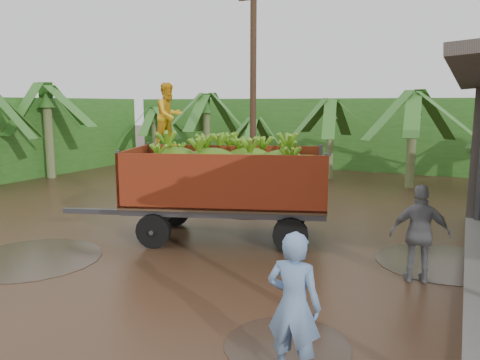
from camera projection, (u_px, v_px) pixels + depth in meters
name	position (u px, v px, depth m)	size (l,w,h in m)	color
ground	(218.00, 254.00, 10.52)	(100.00, 100.00, 0.00)	black
hedge_north	(326.00, 132.00, 25.31)	(22.00, 3.00, 3.60)	#2D661E
banana_trailer	(225.00, 180.00, 11.59)	(6.73, 3.79, 3.87)	#AF3319
man_blue	(294.00, 306.00, 5.64)	(0.68, 0.45, 1.86)	#6E94C9
man_grey	(420.00, 234.00, 8.74)	(1.09, 0.46, 1.87)	slate
utility_pole	(253.00, 88.00, 17.78)	(1.20, 0.24, 7.76)	#47301E
banana_plants	(178.00, 141.00, 18.49)	(24.21, 20.00, 4.32)	#2D661E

